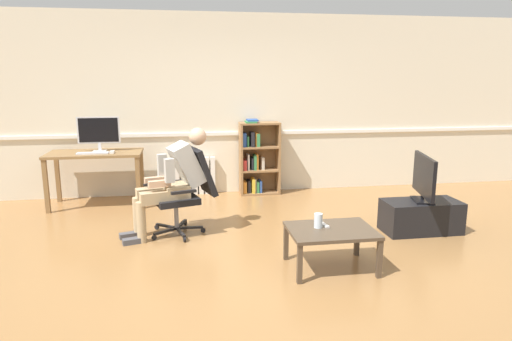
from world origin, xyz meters
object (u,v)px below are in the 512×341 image
Objects in this scene: keyboard at (93,153)px; drinking_glass at (318,221)px; radiator at (189,176)px; bookshelf at (257,159)px; person_seated at (173,179)px; imac_monitor at (99,131)px; office_chair at (188,188)px; tv_stand at (421,216)px; tv_screen at (424,178)px; spare_remote at (324,225)px; computer_desk at (95,160)px; coffee_table at (331,234)px; computer_mouse at (112,152)px.

keyboard is 3.04× the size of drinking_glass.
bookshelf is at bearing -5.62° from radiator.
person_seated reaches higher than keyboard.
imac_monitor is at bearing 74.80° from keyboard.
imac_monitor is 1.91m from office_chair.
tv_screen is (0.00, -0.00, 0.46)m from tv_stand.
drinking_glass reaches higher than spare_remote.
keyboard is at bearing -53.09° from spare_remote.
tv_screen is 1.67m from drinking_glass.
person_seated is at bearing 96.08° from tv_screen.
tv_stand is (3.86, -1.83, -0.85)m from imac_monitor.
computer_desk is 3.50m from drinking_glass.
computer_desk is 0.40m from imac_monitor.
keyboard is 2.75× the size of spare_remote.
tv_screen is (2.83, -0.37, -0.00)m from person_seated.
coffee_table is at bearing 30.14° from office_chair.
computer_mouse is at bearing -25.62° from computer_desk.
computer_desk is at bearing -54.78° from spare_remote.
coffee_table is (2.55, -2.56, -0.31)m from computer_desk.
imac_monitor reaches higher than tv_stand.
person_seated is at bearing 172.55° from tv_stand.
bookshelf is at bearing 7.12° from computer_desk.
imac_monitor reaches higher than spare_remote.
spare_remote reaches higher than tv_stand.
tv_stand is at bearing -24.05° from computer_desk.
spare_remote is (2.52, -2.32, -0.37)m from keyboard.
person_seated is (1.03, -1.46, -0.38)m from imac_monitor.
drinking_glass reaches higher than tv_stand.
tv_screen is (3.86, -1.83, -0.39)m from imac_monitor.
imac_monitor is 0.38m from computer_mouse.
computer_desk is 1.59× the size of radiator.
drinking_glass is at bearing -45.71° from computer_desk.
person_seated is at bearing -51.80° from computer_desk.
bookshelf is 2.87m from coffee_table.
computer_desk is at bearing 154.38° from computer_mouse.
office_chair is (-1.06, -1.62, -0.01)m from bookshelf.
office_chair is at bearing -46.82° from computer_desk.
imac_monitor is 0.35m from keyboard.
office_chair is at bearing -91.09° from radiator.
radiator is 3.22m from coffee_table.
keyboard is at bearing -90.45° from computer_desk.
coffee_table is (2.30, -2.44, -0.43)m from computer_mouse.
office_chair is (1.25, -1.19, -0.24)m from keyboard.
office_chair is (1.00, -1.21, -0.24)m from computer_mouse.
computer_desk reaches higher than tv_stand.
drinking_glass is at bearing -47.39° from computer_mouse.
spare_remote reaches higher than coffee_table.
office_chair is 2.72m from tv_stand.
spare_remote is (1.43, -1.09, -0.25)m from person_seated.
coffee_table is 0.12m from spare_remote.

